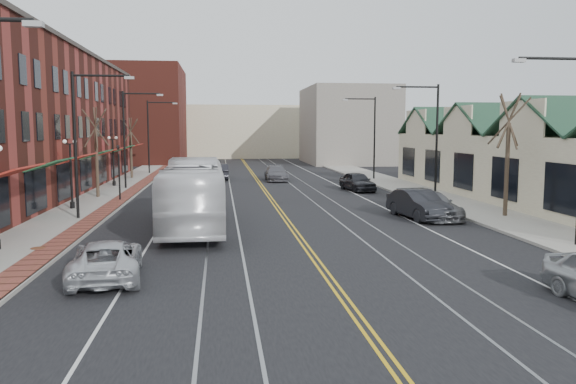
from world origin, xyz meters
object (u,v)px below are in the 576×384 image
object	(u,v)px
parked_car_c	(430,205)
parked_car_d	(357,182)
transit_bus	(194,194)
parked_suv	(107,260)
parked_car_b	(418,204)

from	to	relation	value
parked_car_c	parked_car_d	world-z (taller)	parked_car_d
transit_bus	parked_suv	world-z (taller)	transit_bus
parked_car_c	parked_suv	bearing A→B (deg)	-150.59
parked_suv	parked_car_d	size ratio (longest dim) A/B	1.06
transit_bus	parked_car_c	size ratio (longest dim) A/B	2.37
parked_car_b	parked_car_c	bearing A→B (deg)	-4.25
transit_bus	parked_suv	distance (m)	10.24
parked_suv	parked_car_b	world-z (taller)	parked_car_b
parked_suv	parked_car_d	world-z (taller)	parked_car_d
parked_car_b	parked_car_d	distance (m)	14.26
parked_car_b	parked_car_c	distance (m)	0.69
transit_bus	parked_car_d	distance (m)	19.92
transit_bus	parked_car_c	bearing A→B (deg)	-175.38
transit_bus	parked_car_b	distance (m)	12.59
parked_suv	parked_car_b	size ratio (longest dim) A/B	0.97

